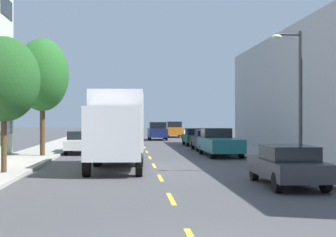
{
  "coord_description": "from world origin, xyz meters",
  "views": [
    {
      "loc": [
        -1.24,
        -7.37,
        2.39
      ],
      "look_at": [
        1.06,
        21.44,
        2.35
      ],
      "focal_mm": 52.31,
      "sensor_mm": 36.0,
      "label": 1
    }
  ],
  "objects_px": {
    "parked_suv_orange": "(174,129)",
    "parked_sedan_charcoal": "(287,165)",
    "street_tree_third": "(42,75)",
    "parked_hatchback_black": "(206,140)",
    "parked_pickup_teal": "(219,143)",
    "parked_hatchback_burgundy": "(102,131)",
    "moving_navy_sedan": "(157,131)",
    "street_lamp": "(297,88)",
    "parked_hatchback_forest": "(195,137)",
    "delivery_box_truck": "(117,126)",
    "street_tree_second": "(4,79)",
    "parked_wagon_white": "(81,141)"
  },
  "relations": [
    {
      "from": "parked_hatchback_burgundy",
      "to": "parked_hatchback_forest",
      "type": "bearing_deg",
      "value": -63.1
    },
    {
      "from": "parked_hatchback_black",
      "to": "parked_hatchback_forest",
      "type": "bearing_deg",
      "value": 89.76
    },
    {
      "from": "parked_sedan_charcoal",
      "to": "parked_hatchback_forest",
      "type": "bearing_deg",
      "value": 89.75
    },
    {
      "from": "street_tree_third",
      "to": "parked_hatchback_forest",
      "type": "bearing_deg",
      "value": 48.21
    },
    {
      "from": "parked_sedan_charcoal",
      "to": "parked_hatchback_black",
      "type": "distance_m",
      "value": 18.72
    },
    {
      "from": "parked_hatchback_burgundy",
      "to": "parked_hatchback_forest",
      "type": "relative_size",
      "value": 1.0
    },
    {
      "from": "parked_sedan_charcoal",
      "to": "street_tree_third",
      "type": "bearing_deg",
      "value": 129.49
    },
    {
      "from": "parked_hatchback_burgundy",
      "to": "parked_sedan_charcoal",
      "type": "bearing_deg",
      "value": -78.37
    },
    {
      "from": "street_tree_third",
      "to": "parked_wagon_white",
      "type": "height_order",
      "value": "street_tree_third"
    },
    {
      "from": "parked_suv_orange",
      "to": "parked_hatchback_black",
      "type": "distance_m",
      "value": 24.49
    },
    {
      "from": "street_lamp",
      "to": "parked_hatchback_black",
      "type": "distance_m",
      "value": 15.34
    },
    {
      "from": "parked_sedan_charcoal",
      "to": "parked_hatchback_burgundy",
      "type": "relative_size",
      "value": 1.13
    },
    {
      "from": "street_lamp",
      "to": "parked_hatchback_burgundy",
      "type": "relative_size",
      "value": 1.48
    },
    {
      "from": "parked_suv_orange",
      "to": "moving_navy_sedan",
      "type": "relative_size",
      "value": 1.01
    },
    {
      "from": "parked_hatchback_black",
      "to": "moving_navy_sedan",
      "type": "height_order",
      "value": "moving_navy_sedan"
    },
    {
      "from": "parked_wagon_white",
      "to": "street_tree_third",
      "type": "bearing_deg",
      "value": -118.26
    },
    {
      "from": "street_lamp",
      "to": "parked_suv_orange",
      "type": "distance_m",
      "value": 39.6
    },
    {
      "from": "delivery_box_truck",
      "to": "moving_navy_sedan",
      "type": "distance_m",
      "value": 30.0
    },
    {
      "from": "street_tree_third",
      "to": "parked_suv_orange",
      "type": "distance_m",
      "value": 32.3
    },
    {
      "from": "street_tree_second",
      "to": "parked_suv_orange",
      "type": "xyz_separation_m",
      "value": [
        10.63,
        39.26,
        -3.0
      ]
    },
    {
      "from": "street_tree_second",
      "to": "parked_suv_orange",
      "type": "distance_m",
      "value": 40.78
    },
    {
      "from": "street_tree_second",
      "to": "parked_hatchback_burgundy",
      "type": "relative_size",
      "value": 1.4
    },
    {
      "from": "street_lamp",
      "to": "parked_wagon_white",
      "type": "bearing_deg",
      "value": 129.12
    },
    {
      "from": "parked_hatchback_burgundy",
      "to": "parked_hatchback_black",
      "type": "height_order",
      "value": "same"
    },
    {
      "from": "street_tree_third",
      "to": "parked_hatchback_burgundy",
      "type": "relative_size",
      "value": 1.74
    },
    {
      "from": "parked_suv_orange",
      "to": "parked_sedan_charcoal",
      "type": "height_order",
      "value": "parked_suv_orange"
    },
    {
      "from": "street_tree_second",
      "to": "parked_hatchback_forest",
      "type": "distance_m",
      "value": 23.91
    },
    {
      "from": "parked_hatchback_black",
      "to": "street_tree_third",
      "type": "bearing_deg",
      "value": -151.86
    },
    {
      "from": "moving_navy_sedan",
      "to": "street_tree_third",
      "type": "bearing_deg",
      "value": -109.57
    },
    {
      "from": "street_tree_third",
      "to": "moving_navy_sedan",
      "type": "relative_size",
      "value": 1.46
    },
    {
      "from": "parked_suv_orange",
      "to": "parked_hatchback_forest",
      "type": "height_order",
      "value": "parked_suv_orange"
    },
    {
      "from": "street_tree_second",
      "to": "parked_hatchback_black",
      "type": "bearing_deg",
      "value": 53.93
    },
    {
      "from": "delivery_box_truck",
      "to": "parked_hatchback_burgundy",
      "type": "relative_size",
      "value": 1.83
    },
    {
      "from": "parked_pickup_teal",
      "to": "parked_hatchback_burgundy",
      "type": "xyz_separation_m",
      "value": [
        -8.86,
        28.98,
        -0.07
      ]
    },
    {
      "from": "parked_hatchback_burgundy",
      "to": "parked_hatchback_black",
      "type": "distance_m",
      "value": 25.35
    },
    {
      "from": "street_tree_third",
      "to": "parked_hatchback_black",
      "type": "bearing_deg",
      "value": 28.14
    },
    {
      "from": "street_lamp",
      "to": "parked_hatchback_forest",
      "type": "distance_m",
      "value": 21.55
    },
    {
      "from": "delivery_box_truck",
      "to": "parked_suv_orange",
      "type": "relative_size",
      "value": 1.53
    },
    {
      "from": "parked_pickup_teal",
      "to": "parked_hatchback_burgundy",
      "type": "bearing_deg",
      "value": 107.0
    },
    {
      "from": "street_tree_third",
      "to": "parked_hatchback_black",
      "type": "xyz_separation_m",
      "value": [
        10.76,
        5.76,
        -4.19
      ]
    },
    {
      "from": "parked_wagon_white",
      "to": "parked_hatchback_black",
      "type": "xyz_separation_m",
      "value": [
        8.84,
        2.18,
        -0.05
      ]
    },
    {
      "from": "street_tree_second",
      "to": "parked_hatchback_burgundy",
      "type": "distance_m",
      "value": 38.72
    },
    {
      "from": "parked_hatchback_forest",
      "to": "parked_hatchback_burgundy",
      "type": "bearing_deg",
      "value": 116.9
    },
    {
      "from": "parked_hatchback_forest",
      "to": "moving_navy_sedan",
      "type": "distance_m",
      "value": 11.29
    },
    {
      "from": "parked_suv_orange",
      "to": "parked_hatchback_black",
      "type": "height_order",
      "value": "parked_suv_orange"
    },
    {
      "from": "parked_wagon_white",
      "to": "parked_hatchback_burgundy",
      "type": "xyz_separation_m",
      "value": [
        0.02,
        25.95,
        -0.05
      ]
    },
    {
      "from": "parked_wagon_white",
      "to": "parked_hatchback_burgundy",
      "type": "bearing_deg",
      "value": 89.97
    },
    {
      "from": "parked_suv_orange",
      "to": "parked_pickup_teal",
      "type": "bearing_deg",
      "value": -89.68
    },
    {
      "from": "parked_suv_orange",
      "to": "parked_hatchback_black",
      "type": "bearing_deg",
      "value": -89.69
    },
    {
      "from": "street_tree_third",
      "to": "parked_pickup_teal",
      "type": "distance_m",
      "value": 11.57
    }
  ]
}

